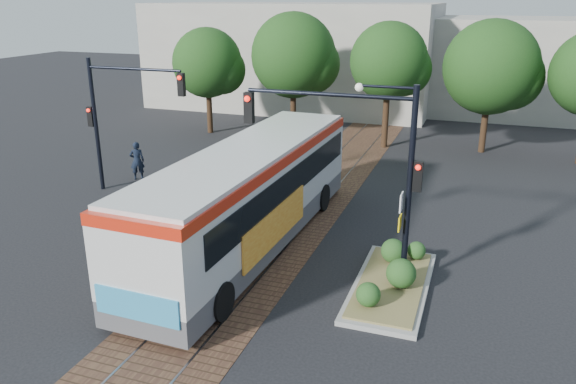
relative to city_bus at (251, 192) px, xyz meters
name	(u,v)px	position (x,y,z in m)	size (l,w,h in m)	color
ground	(259,253)	(0.52, -0.60, -2.01)	(120.00, 120.00, 0.00)	black
trackbed	(295,213)	(0.52, 3.40, -2.00)	(3.60, 40.00, 0.02)	brown
tree_row	(385,63)	(1.73, 15.82, 2.84)	(26.40, 5.60, 7.67)	#382314
warehouses	(390,59)	(0.00, 28.15, 1.81)	(40.00, 13.00, 8.00)	#ADA899
city_bus	(251,192)	(0.00, 0.00, 0.00)	(3.31, 13.56, 3.60)	#4C4C4F
traffic_island	(393,277)	(5.34, -1.50, -1.68)	(2.20, 5.20, 1.13)	gray
signal_pole_main	(369,154)	(4.39, -1.41, 2.15)	(5.49, 0.46, 6.00)	black
signal_pole_left	(115,108)	(-7.84, 3.40, 1.86)	(4.99, 0.34, 6.00)	black
officer	(137,161)	(-8.23, 5.20, -1.07)	(0.69, 0.45, 1.88)	black
parked_car	(289,134)	(-3.69, 14.50, -1.44)	(1.58, 3.87, 1.12)	black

